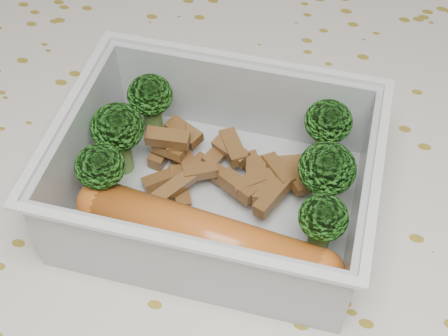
# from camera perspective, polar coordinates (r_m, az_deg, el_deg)

# --- Properties ---
(dining_table) EXTENTS (1.40, 0.90, 0.75)m
(dining_table) POSITION_cam_1_polar(r_m,az_deg,el_deg) (0.50, -1.00, -7.96)
(dining_table) COLOR brown
(dining_table) RESTS_ON ground
(tablecloth) EXTENTS (1.46, 0.96, 0.19)m
(tablecloth) POSITION_cam_1_polar(r_m,az_deg,el_deg) (0.46, -1.08, -4.73)
(tablecloth) COLOR beige
(tablecloth) RESTS_ON dining_table
(lunch_container) EXTENTS (0.20, 0.16, 0.07)m
(lunch_container) POSITION_cam_1_polar(r_m,az_deg,el_deg) (0.40, -0.75, -1.52)
(lunch_container) COLOR silver
(lunch_container) RESTS_ON tablecloth
(broccoli_florets) EXTENTS (0.17, 0.11, 0.06)m
(broccoli_florets) POSITION_cam_1_polar(r_m,az_deg,el_deg) (0.39, -0.18, 1.61)
(broccoli_florets) COLOR #608C3F
(broccoli_florets) RESTS_ON lunch_container
(meat_pile) EXTENTS (0.12, 0.08, 0.03)m
(meat_pile) POSITION_cam_1_polar(r_m,az_deg,el_deg) (0.42, -0.73, 0.32)
(meat_pile) COLOR brown
(meat_pile) RESTS_ON lunch_container
(sausage) EXTENTS (0.17, 0.04, 0.03)m
(sausage) POSITION_cam_1_polar(r_m,az_deg,el_deg) (0.38, -1.70, -6.32)
(sausage) COLOR #B3571C
(sausage) RESTS_ON lunch_container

